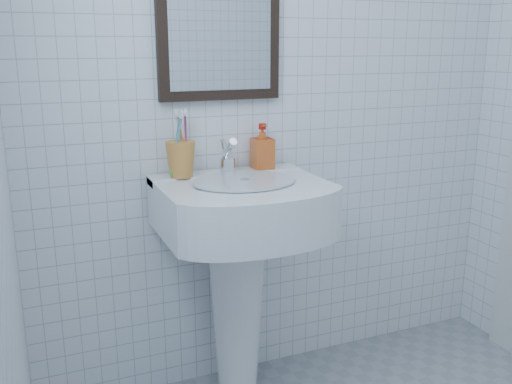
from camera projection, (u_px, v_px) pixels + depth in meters
name	position (u px, v px, depth m)	size (l,w,h in m)	color
wall_back	(283.00, 95.00, 2.41)	(2.20, 0.02, 2.50)	white
washbasin	(239.00, 254.00, 2.27)	(0.63, 0.46, 0.96)	white
faucet	(228.00, 158.00, 2.28)	(0.06, 0.13, 0.15)	silver
toothbrush_cup	(181.00, 159.00, 2.20)	(0.12, 0.12, 0.14)	orange
soap_dispenser	(262.00, 146.00, 2.35)	(0.08, 0.09, 0.19)	#BA3D12
wall_mirror	(219.00, 19.00, 2.21)	(0.50, 0.04, 0.62)	black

